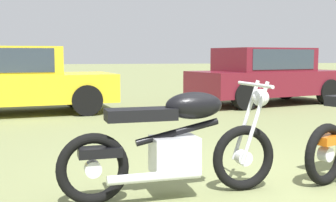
{
  "coord_description": "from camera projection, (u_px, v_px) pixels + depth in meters",
  "views": [
    {
      "loc": [
        -2.0,
        -3.59,
        1.25
      ],
      "look_at": [
        -0.79,
        1.78,
        0.67
      ],
      "focal_mm": 46.74,
      "sensor_mm": 36.0,
      "label": 1
    }
  ],
  "objects": [
    {
      "name": "car_burgundy",
      "position": [
        266.0,
        73.0,
        11.18
      ],
      "size": [
        4.32,
        2.64,
        1.43
      ],
      "rotation": [
        0.0,
        0.0,
        0.25
      ],
      "color": "maroon",
      "rests_on": "ground"
    },
    {
      "name": "motorcycle_black",
      "position": [
        175.0,
        144.0,
        3.82
      ],
      "size": [
        1.99,
        0.64,
        1.02
      ],
      "rotation": [
        0.0,
        0.0,
        0.07
      ],
      "color": "black",
      "rests_on": "ground"
    },
    {
      "name": "ground_plane",
      "position": [
        293.0,
        191.0,
        4.05
      ],
      "size": [
        120.0,
        120.0,
        0.0
      ],
      "primitive_type": "plane",
      "color": "olive"
    },
    {
      "name": "car_yellow",
      "position": [
        4.0,
        77.0,
        9.19
      ],
      "size": [
        4.64,
        2.39,
        1.43
      ],
      "rotation": [
        0.0,
        0.0,
        0.15
      ],
      "color": "gold",
      "rests_on": "ground"
    }
  ]
}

